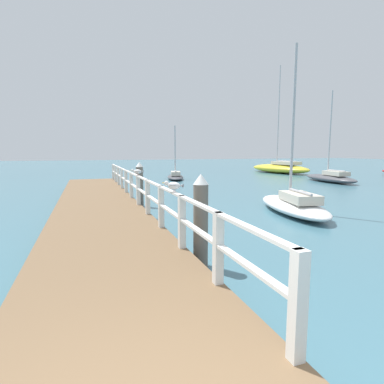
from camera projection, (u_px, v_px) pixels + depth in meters
name	position (u px, v px, depth m)	size (l,w,h in m)	color
pier_deck	(98.00, 209.00, 10.67)	(2.72, 19.63, 0.41)	brown
pier_railing	(135.00, 184.00, 10.98)	(0.12, 18.15, 0.99)	silver
dock_piling_near	(201.00, 220.00, 5.77)	(0.29, 0.29, 1.79)	#6B6056
dock_piling_far	(140.00, 184.00, 12.20)	(0.29, 0.29, 1.79)	#6B6056
seagull_foreground	(174.00, 185.00, 6.03)	(0.36, 0.38, 0.21)	white
seagull_background	(137.00, 171.00, 10.22)	(0.42, 0.30, 0.21)	white
boat_0	(330.00, 177.00, 22.00)	(2.35, 5.47, 6.47)	#4C4C51
boat_2	(293.00, 204.00, 10.93)	(2.52, 4.78, 5.89)	white
boat_4	(280.00, 168.00, 31.16)	(3.54, 8.03, 10.69)	gold
boat_6	(175.00, 176.00, 24.16)	(2.23, 4.43, 4.20)	#4C4C51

